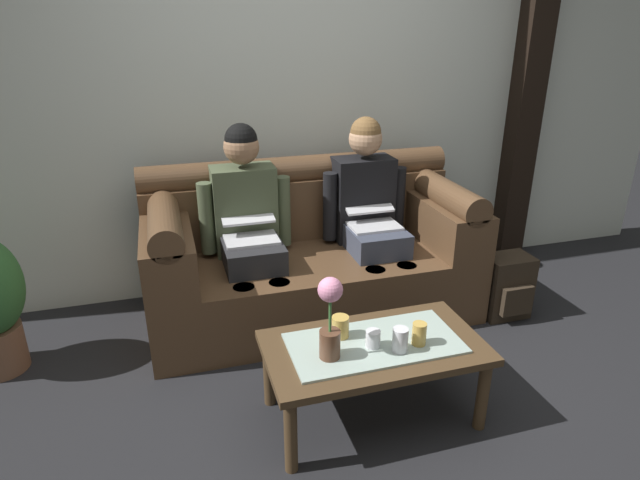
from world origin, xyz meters
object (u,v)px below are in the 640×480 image
Objects in this scene: person_right at (369,208)px; cup_near_right at (419,334)px; person_left at (248,221)px; flower_vase at (330,316)px; cup_far_left at (373,339)px; coffee_table at (374,353)px; couch at (310,256)px; cup_far_center at (400,340)px; cup_near_left at (340,327)px; backpack_right at (506,287)px.

cup_near_right is (-0.20, -1.15, -0.20)m from person_right.
person_left is 3.20× the size of flower_vase.
cup_near_right is at bearing -11.33° from cup_far_left.
cup_far_left is (-0.02, -0.03, 0.10)m from coffee_table.
couch reaches higher than cup_far_left.
cup_far_left is (-0.10, 0.07, -0.02)m from cup_far_center.
couch reaches higher than cup_near_left.
person_left is (-0.39, -0.00, 0.28)m from couch.
coffee_table is at bearing 12.29° from flower_vase.
flower_vase is 0.94× the size of backpack_right.
cup_near_right reaches higher than backpack_right.
cup_far_left is at bearing -110.18° from person_right.
cup_far_center is (0.08, -0.09, 0.12)m from coffee_table.
backpack_right is at bearing 35.84° from cup_near_right.
flower_vase is at bearing 177.31° from cup_near_right.
person_right is 1.22× the size of coffee_table.
cup_near_right is (0.42, -0.02, -0.15)m from flower_vase.
cup_near_left is (-0.13, -0.99, 0.09)m from couch.
coffee_table is at bearing 55.10° from cup_far_left.
coffee_table is 1.34m from backpack_right.
couch reaches higher than coffee_table.
person_right is at bearing 80.08° from cup_near_right.
cup_far_center is at bearing -48.96° from coffee_table.
coffee_table is 9.77× the size of cup_near_left.
flower_vase is at bearing -167.71° from coffee_table.
cup_near_left is at bearing 139.38° from cup_far_center.
couch reaches higher than flower_vase.
person_left is 1.04m from cup_near_left.
flower_vase is at bearing -153.74° from backpack_right.
backpack_right is (0.78, -0.44, -0.46)m from person_right.
cup_near_left is 0.28m from cup_far_center.
flower_vase is at bearing -174.07° from cup_far_left.
couch is 0.48m from person_left.
cup_far_center reaches higher than cup_far_left.
couch is 1.64× the size of person_left.
couch reaches higher than backpack_right.
cup_near_right is (0.32, -0.16, 0.00)m from cup_near_left.
cup_near_left is 0.25× the size of backpack_right.
cup_near_right reaches higher than coffee_table.
cup_near_right is 0.26× the size of backpack_right.
backpack_right is at bearing -29.37° from person_right.
cup_near_left reaches higher than backpack_right.
flower_vase reaches higher than cup_near_right.
person_right reaches higher than flower_vase.
cup_far_center is (-0.31, -1.17, -0.19)m from person_right.
couch reaches higher than cup_far_center.
cup_far_left is (-0.41, -1.11, -0.21)m from person_right.
backpack_right is at bearing 34.03° from cup_far_center.
backpack_right is (1.30, 0.55, -0.26)m from cup_near_left.
couch reaches higher than cup_near_right.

